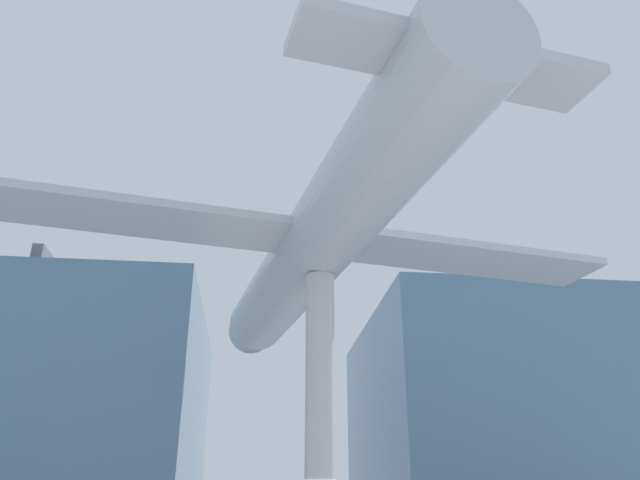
# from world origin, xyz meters

# --- Properties ---
(glass_pavilion_left) EXTENTS (10.21, 12.20, 10.01)m
(glass_pavilion_left) POSITION_xyz_m (-8.53, 12.59, 4.71)
(glass_pavilion_left) COLOR slate
(glass_pavilion_left) RESTS_ON ground_plane
(glass_pavilion_right) EXTENTS (10.21, 12.20, 10.01)m
(glass_pavilion_right) POSITION_xyz_m (8.53, 12.59, 4.71)
(glass_pavilion_right) COLOR slate
(glass_pavilion_right) RESTS_ON ground_plane
(support_pylon_central) EXTENTS (0.60, 0.60, 6.67)m
(support_pylon_central) POSITION_xyz_m (0.00, 0.00, 3.33)
(support_pylon_central) COLOR #B7B7BC
(support_pylon_central) RESTS_ON ground_plane
(suspended_airplane) EXTENTS (14.19, 15.33, 3.21)m
(suspended_airplane) POSITION_xyz_m (-0.04, 0.19, 7.54)
(suspended_airplane) COLOR #B2B7BC
(suspended_airplane) RESTS_ON support_pylon_central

